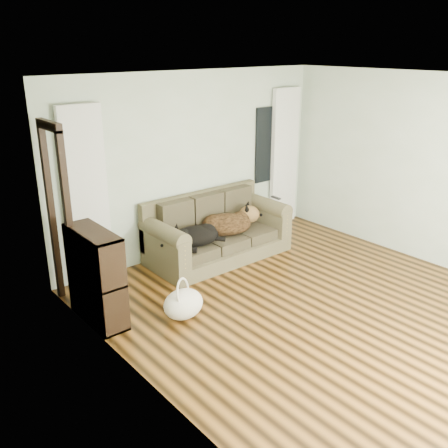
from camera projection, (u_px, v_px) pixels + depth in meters
floor at (322, 310)px, 5.82m from camera, size 5.00×5.00×0.00m
ceiling at (340, 80)px, 4.93m from camera, size 5.00×5.00×0.00m
wall_back at (193, 164)px, 7.19m from camera, size 4.50×0.04×2.60m
wall_left at (151, 258)px, 4.04m from camera, size 0.04×5.00×2.60m
wall_right at (438, 172)px, 6.72m from camera, size 0.04×5.00×2.60m
curtain_left at (86, 197)px, 6.17m from camera, size 0.55×0.08×2.25m
curtain_right at (284, 158)px, 8.26m from camera, size 0.55×0.08×2.25m
window_pane at (267, 145)px, 8.00m from camera, size 0.50×0.03×1.20m
door_casing at (60, 221)px, 5.64m from camera, size 0.07×0.60×2.10m
sofa at (219, 228)px, 7.13m from camera, size 2.04×0.88×0.83m
dog_black_lab at (193, 236)px, 6.73m from camera, size 0.76×0.65×0.27m
dog_shepherd at (229, 224)px, 7.17m from camera, size 0.91×0.82×0.33m
tv_remote at (276, 198)px, 7.56m from camera, size 0.07×0.20×0.02m
tote_bag at (183, 305)px, 5.62m from camera, size 0.55×0.47×0.35m
bookshelf at (96, 279)px, 5.47m from camera, size 0.40×0.88×1.07m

